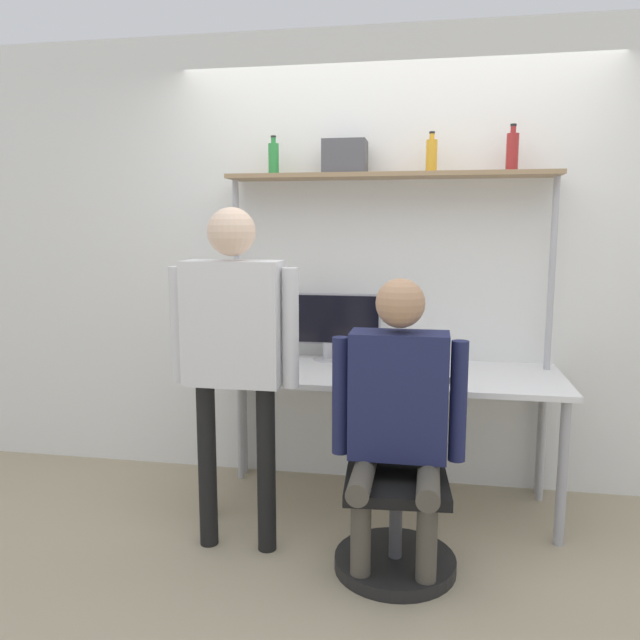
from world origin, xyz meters
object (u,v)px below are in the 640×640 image
at_px(office_chair, 396,510).
at_px(storage_box, 345,157).
at_px(laptop, 397,365).
at_px(bottle_amber, 432,155).
at_px(cell_phone, 445,381).
at_px(person_standing, 234,335).
at_px(bottle_red, 512,151).
at_px(bottle_green, 274,158).
at_px(monitor, 328,322).
at_px(person_seated, 398,404).

distance_m(office_chair, storage_box, 1.92).
height_order(laptop, bottle_amber, bottle_amber).
relative_size(cell_phone, storage_box, 0.62).
bearing_deg(person_standing, cell_phone, 22.51).
bearing_deg(bottle_red, cell_phone, -128.99).
bearing_deg(bottle_red, bottle_green, -180.00).
relative_size(monitor, bottle_red, 2.51).
bearing_deg(bottle_amber, laptop, -115.41).
bearing_deg(storage_box, bottle_amber, -0.00).
bearing_deg(person_seated, laptop, 93.71).
distance_m(monitor, cell_phone, 0.84).
bearing_deg(person_seated, cell_phone, 65.84).
distance_m(cell_phone, person_standing, 1.11).
distance_m(office_chair, bottle_amber, 1.89).
bearing_deg(monitor, bottle_red, -1.70).
height_order(person_seated, bottle_red, bottle_red).
bearing_deg(storage_box, person_seated, -67.45).
relative_size(bottle_amber, bottle_green, 1.00).
xyz_separation_m(cell_phone, bottle_amber, (-0.10, 0.40, 1.17)).
bearing_deg(bottle_red, person_standing, -148.31).
relative_size(office_chair, bottle_green, 4.06).
height_order(monitor, cell_phone, monitor).
height_order(monitor, person_seated, person_seated).
height_order(monitor, bottle_green, bottle_green).
relative_size(laptop, office_chair, 0.34).
relative_size(cell_phone, office_chair, 0.17).
distance_m(laptop, bottle_red, 1.31).
relative_size(cell_phone, bottle_red, 0.60).
distance_m(person_seated, bottle_amber, 1.47).
bearing_deg(bottle_red, person_seated, -121.51).
distance_m(monitor, person_standing, 0.90).
distance_m(cell_phone, bottle_green, 1.59).
bearing_deg(office_chair, person_seated, -86.16).
bearing_deg(bottle_amber, person_seated, -97.33).
distance_m(office_chair, person_standing, 1.11).
bearing_deg(storage_box, person_standing, -116.73).
xyz_separation_m(person_seated, person_standing, (-0.78, 0.07, 0.27)).
bearing_deg(laptop, bottle_green, 156.99).
relative_size(monitor, person_standing, 0.38).
height_order(laptop, bottle_green, bottle_green).
height_order(bottle_red, storage_box, bottle_red).
distance_m(monitor, person_seated, 1.05).
bearing_deg(cell_phone, monitor, 147.66).
bearing_deg(bottle_green, person_seated, -48.48).
xyz_separation_m(bottle_red, storage_box, (-0.91, -0.00, -0.01)).
distance_m(cell_phone, person_seated, 0.53).
bearing_deg(office_chair, laptop, 93.70).
xyz_separation_m(laptop, cell_phone, (0.25, -0.09, -0.06)).
bearing_deg(person_standing, monitor, 69.88).
bearing_deg(bottle_red, bottle_amber, -180.00).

